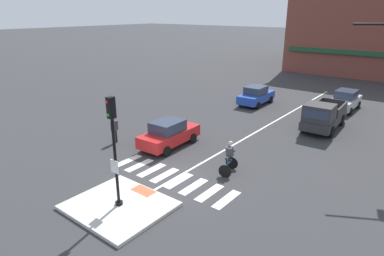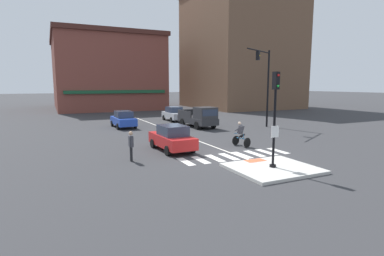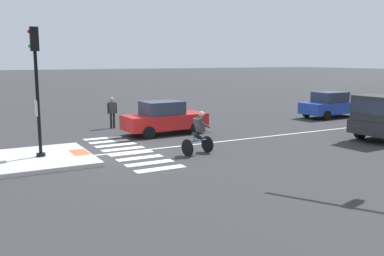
{
  "view_description": "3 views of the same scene",
  "coord_description": "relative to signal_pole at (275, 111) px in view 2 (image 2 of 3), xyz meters",
  "views": [
    {
      "loc": [
        9.9,
        -10.78,
        7.83
      ],
      "look_at": [
        -0.8,
        2.83,
        1.71
      ],
      "focal_mm": 31.15,
      "sensor_mm": 36.0,
      "label": 1
    },
    {
      "loc": [
        -9.85,
        -14.66,
        4.17
      ],
      "look_at": [
        -1.24,
        3.57,
        1.3
      ],
      "focal_mm": 28.51,
      "sensor_mm": 36.0,
      "label": 2
    },
    {
      "loc": [
        15.93,
        -5.6,
        3.64
      ],
      "look_at": [
        0.75,
        2.76,
        0.85
      ],
      "focal_mm": 39.62,
      "sensor_mm": 36.0,
      "label": 3
    }
  ],
  "objects": [
    {
      "name": "crosswalk_stripe_e",
      "position": [
        0.46,
        3.33,
        -2.94
      ],
      "size": [
        0.44,
        1.8,
        0.01
      ],
      "primitive_type": "cube",
      "color": "silver",
      "rests_on": "ground"
    },
    {
      "name": "car_blue_westbound_distant",
      "position": [
        -3.26,
        18.21,
        -2.13
      ],
      "size": [
        1.91,
        4.14,
        1.64
      ],
      "color": "#2347B7",
      "rests_on": "ground"
    },
    {
      "name": "crosswalk_stripe_b",
      "position": [
        -2.31,
        3.33,
        -2.94
      ],
      "size": [
        0.44,
        1.8,
        0.01
      ],
      "primitive_type": "cube",
      "color": "silver",
      "rests_on": "ground"
    },
    {
      "name": "crosswalk_stripe_g",
      "position": [
        2.31,
        3.33,
        -2.94
      ],
      "size": [
        0.44,
        1.8,
        0.01
      ],
      "primitive_type": "cube",
      "color": "silver",
      "rests_on": "ground"
    },
    {
      "name": "car_red_westbound_near",
      "position": [
        -2.83,
        6.32,
        -2.13
      ],
      "size": [
        1.95,
        4.15,
        1.64
      ],
      "color": "red",
      "rests_on": "ground"
    },
    {
      "name": "car_silver_eastbound_distant",
      "position": [
        3.34,
        21.28,
        -2.13
      ],
      "size": [
        1.88,
        4.12,
        1.64
      ],
      "color": "silver",
      "rests_on": "ground"
    },
    {
      "name": "cyclist",
      "position": [
        1.91,
        5.59,
        -2.07
      ],
      "size": [
        0.88,
        1.21,
        1.68
      ],
      "color": "black",
      "rests_on": "ground"
    },
    {
      "name": "crosswalk_stripe_d",
      "position": [
        -0.46,
        3.33,
        -2.94
      ],
      "size": [
        0.44,
        1.8,
        0.01
      ],
      "primitive_type": "cube",
      "color": "silver",
      "rests_on": "ground"
    },
    {
      "name": "building_corner_right",
      "position": [
        22.75,
        36.85,
        7.74
      ],
      "size": [
        16.98,
        19.02,
        21.33
      ],
      "color": "brown",
      "rests_on": "ground"
    },
    {
      "name": "building_corner_left",
      "position": [
        -0.14,
        46.31,
        3.42
      ],
      "size": [
        17.52,
        21.42,
        12.69
      ],
      "color": "brown",
      "rests_on": "ground"
    },
    {
      "name": "ground_plane",
      "position": [
        0.0,
        3.16,
        -2.94
      ],
      "size": [
        300.0,
        300.0,
        0.0
      ],
      "primitive_type": "plane",
      "color": "#333335"
    },
    {
      "name": "crosswalk_stripe_a",
      "position": [
        -3.23,
        3.33,
        -2.94
      ],
      "size": [
        0.44,
        1.8,
        0.01
      ],
      "primitive_type": "cube",
      "color": "silver",
      "rests_on": "ground"
    },
    {
      "name": "signal_pole",
      "position": [
        0.0,
        0.0,
        0.0
      ],
      "size": [
        0.44,
        0.38,
        4.64
      ],
      "color": "black",
      "rests_on": "traffic_island"
    },
    {
      "name": "crosswalk_stripe_h",
      "position": [
        3.23,
        3.33,
        -2.94
      ],
      "size": [
        0.44,
        1.8,
        0.01
      ],
      "primitive_type": "cube",
      "color": "silver",
      "rests_on": "ground"
    },
    {
      "name": "crosswalk_stripe_c",
      "position": [
        -1.38,
        3.33,
        -2.94
      ],
      "size": [
        0.44,
        1.8,
        0.01
      ],
      "primitive_type": "cube",
      "color": "silver",
      "rests_on": "ground"
    },
    {
      "name": "traffic_island",
      "position": [
        0.0,
        0.01,
        -2.87
      ],
      "size": [
        4.03,
        3.52,
        0.15
      ],
      "primitive_type": "cube",
      "color": "beige",
      "rests_on": "ground"
    },
    {
      "name": "pedestrian_at_curb_left",
      "position": [
        -5.89,
        4.68,
        -1.96
      ],
      "size": [
        0.24,
        0.55,
        1.67
      ],
      "color": "black",
      "rests_on": "ground"
    },
    {
      "name": "lane_centre_line",
      "position": [
        0.16,
        13.16,
        -2.94
      ],
      "size": [
        0.14,
        28.0,
        0.01
      ],
      "primitive_type": "cube",
      "color": "silver",
      "rests_on": "ground"
    },
    {
      "name": "pickup_truck_charcoal_eastbound_far",
      "position": [
        3.51,
        15.03,
        -1.96
      ],
      "size": [
        2.25,
        5.19,
        2.08
      ],
      "color": "#2D2D30",
      "rests_on": "ground"
    },
    {
      "name": "crosswalk_stripe_f",
      "position": [
        1.38,
        3.33,
        -2.94
      ],
      "size": [
        0.44,
        1.8,
        0.01
      ],
      "primitive_type": "cube",
      "color": "silver",
      "rests_on": "ground"
    },
    {
      "name": "traffic_light_mast",
      "position": [
        9.1,
        12.24,
        1.88
      ],
      "size": [
        4.32,
        2.49,
        7.47
      ],
      "color": "black",
      "rests_on": "ground"
    },
    {
      "name": "tactile_pad_front",
      "position": [
        0.0,
        1.42,
        -2.79
      ],
      "size": [
        1.1,
        0.6,
        0.01
      ],
      "primitive_type": "cube",
      "color": "#DB5B38",
      "rests_on": "traffic_island"
    }
  ]
}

